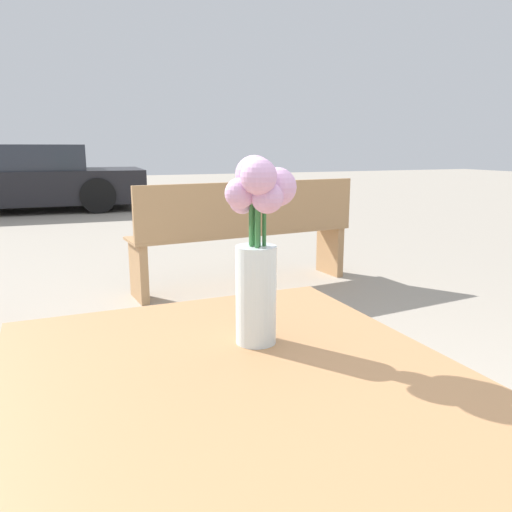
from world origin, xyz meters
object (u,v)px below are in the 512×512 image
object	(u,v)px
bench_near	(247,230)
parked_car	(15,179)
table_front	(238,449)
flower_vase	(258,248)

from	to	relation	value
bench_near	parked_car	distance (m)	6.54
table_front	flower_vase	world-z (taller)	flower_vase
parked_car	table_front	bearing A→B (deg)	-84.57
bench_near	parked_car	world-z (taller)	parked_car
table_front	parked_car	bearing A→B (deg)	95.43
table_front	flower_vase	size ratio (longest dim) A/B	2.45
bench_near	parked_car	size ratio (longest dim) A/B	0.42
table_front	parked_car	xyz separation A→B (m)	(-0.87, 9.16, -0.07)
table_front	bench_near	size ratio (longest dim) A/B	0.44
table_front	flower_vase	distance (m)	0.33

